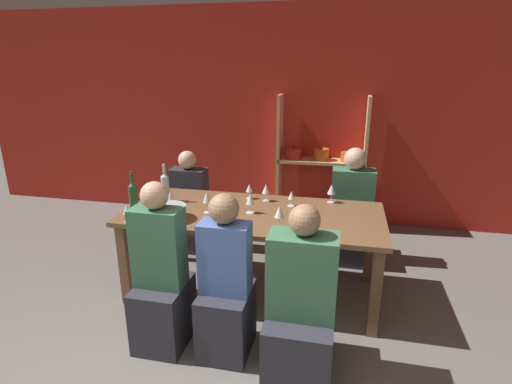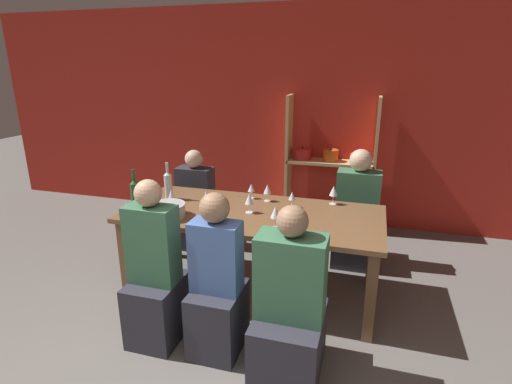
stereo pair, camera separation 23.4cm
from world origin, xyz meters
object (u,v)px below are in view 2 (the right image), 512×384
object	(u,v)px
mixing_bowl	(167,210)
wine_glass_empty_a	(206,196)
wine_bottle_dark	(135,194)
person_far_b	(356,222)
dining_table	(253,221)
wine_glass_empty_e	(251,188)
wine_glass_red_b	(275,213)
wine_glass_empty_c	(334,191)
wine_glass_empty_b	(249,199)
wine_glass_empty_f	(267,189)
person_near_a	(156,283)
wine_bottle_green	(168,185)
wine_glass_empty_d	(127,207)
cell_phone	(314,236)
person_near_b	(290,315)
person_near_c	(217,294)
wine_glass_white_a	(171,195)
wine_glass_red_a	(292,197)
shelf_unit	(330,176)
person_far_a	(196,211)

from	to	relation	value
mixing_bowl	wine_glass_empty_a	bearing A→B (deg)	38.14
wine_bottle_dark	person_far_b	distance (m)	2.20
dining_table	person_far_b	world-z (taller)	person_far_b
wine_bottle_dark	wine_glass_empty_e	bearing A→B (deg)	33.69
dining_table	wine_glass_red_b	bearing A→B (deg)	-47.15
wine_glass_empty_c	wine_glass_empty_b	bearing A→B (deg)	-147.32
mixing_bowl	wine_glass_empty_f	world-z (taller)	wine_glass_empty_f
wine_glass_red_b	person_near_a	distance (m)	1.03
wine_bottle_green	wine_glass_empty_d	bearing A→B (deg)	-98.05
cell_phone	person_near_b	bearing A→B (deg)	-97.63
wine_glass_empty_b	person_far_b	bearing A→B (deg)	45.93
wine_glass_empty_c	person_near_c	xyz separation A→B (m)	(-0.65, -1.22, -0.44)
wine_glass_empty_a	cell_phone	size ratio (longest dim) A/B	1.22
wine_glass_white_a	wine_glass_empty_f	bearing A→B (deg)	27.14
wine_glass_empty_b	dining_table	bearing A→B (deg)	47.90
wine_glass_white_a	person_far_b	xyz separation A→B (m)	(1.58, 0.96, -0.45)
wine_bottle_dark	wine_glass_red_b	world-z (taller)	wine_bottle_dark
person_near_a	person_far_b	bearing A→B (deg)	51.89
wine_glass_white_a	wine_glass_empty_c	world-z (taller)	wine_glass_empty_c
wine_bottle_green	cell_phone	world-z (taller)	wine_bottle_green
wine_glass_empty_b	person_near_c	xyz separation A→B (m)	(0.01, -0.79, -0.44)
wine_bottle_dark	wine_glass_empty_c	world-z (taller)	wine_bottle_dark
wine_glass_red_a	cell_phone	distance (m)	0.66
wine_bottle_green	wine_glass_white_a	size ratio (longest dim) A/B	2.19
person_near_c	wine_glass_white_a	bearing A→B (deg)	134.38
wine_bottle_dark	wine_glass_empty_f	world-z (taller)	wine_bottle_dark
wine_glass_empty_c	shelf_unit	bearing A→B (deg)	97.22
person_near_a	wine_glass_red_a	bearing A→B (deg)	53.11
wine_glass_empty_e	person_near_c	xyz separation A→B (m)	(0.11, -1.16, -0.42)
person_near_a	wine_glass_red_b	bearing A→B (deg)	35.21
shelf_unit	wine_glass_empty_f	size ratio (longest dim) A/B	10.25
wine_glass_empty_e	person_near_b	size ratio (longest dim) A/B	0.12
wine_glass_empty_a	wine_glass_red_a	size ratio (longest dim) A/B	1.36
wine_glass_red_b	wine_glass_empty_e	bearing A→B (deg)	121.55
cell_phone	person_near_a	bearing A→B (deg)	-156.62
wine_glass_empty_f	person_far_a	world-z (taller)	person_far_a
mixing_bowl	person_near_b	world-z (taller)	person_near_b
shelf_unit	wine_glass_white_a	world-z (taller)	shelf_unit
cell_phone	person_near_c	size ratio (longest dim) A/B	0.13
wine_glass_empty_b	person_near_a	distance (m)	1.02
person_far_a	person_far_b	xyz separation A→B (m)	(1.76, 0.08, 0.04)
wine_bottle_dark	cell_phone	size ratio (longest dim) A/B	2.31
shelf_unit	mixing_bowl	world-z (taller)	shelf_unit
wine_glass_empty_c	wine_glass_empty_f	bearing A→B (deg)	-171.41
wine_glass_empty_c	wine_glass_empty_d	distance (m)	1.80
wine_bottle_green	wine_glass_red_b	world-z (taller)	wine_bottle_green
shelf_unit	wine_bottle_dark	bearing A→B (deg)	-126.39
wine_glass_empty_a	wine_glass_white_a	bearing A→B (deg)	177.64
wine_glass_empty_f	person_near_a	world-z (taller)	person_near_a
dining_table	wine_glass_red_b	size ratio (longest dim) A/B	12.15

